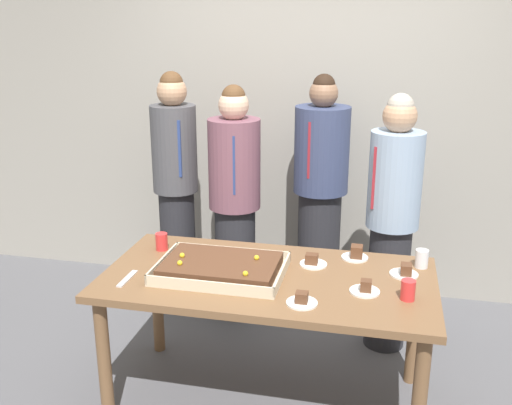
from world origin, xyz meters
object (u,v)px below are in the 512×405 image
(cake_server_utensil, at_px, (127,279))
(person_striped_tie_right, at_px, (235,202))
(person_serving_front, at_px, (320,194))
(drink_cup_far_end, at_px, (162,242))
(plated_slice_near_left, at_px, (313,262))
(drink_cup_middle, at_px, (422,259))
(person_green_shirt_behind, at_px, (392,221))
(plated_slice_near_right, at_px, (365,289))
(party_table, at_px, (268,291))
(plated_slice_center_front, at_px, (302,301))
(sheet_cake, at_px, (221,268))
(plated_slice_far_right, at_px, (356,254))
(drink_cup_nearest, at_px, (408,290))
(person_far_right_suit, at_px, (176,188))
(plated_slice_far_left, at_px, (405,272))

(cake_server_utensil, height_order, person_striped_tie_right, person_striped_tie_right)
(person_serving_front, height_order, person_striped_tie_right, person_serving_front)
(person_serving_front, bearing_deg, drink_cup_far_end, -22.67)
(plated_slice_near_left, xyz_separation_m, drink_cup_middle, (0.58, 0.10, 0.03))
(person_green_shirt_behind, bearing_deg, plated_slice_near_right, 39.77)
(party_table, xyz_separation_m, person_green_shirt_behind, (0.63, 0.76, 0.18))
(cake_server_utensil, bearing_deg, plated_slice_near_right, 5.60)
(plated_slice_near_left, xyz_separation_m, plated_slice_center_front, (0.01, -0.46, -0.00))
(sheet_cake, height_order, drink_cup_middle, drink_cup_middle)
(plated_slice_far_right, height_order, cake_server_utensil, plated_slice_far_right)
(plated_slice_far_right, relative_size, person_striped_tie_right, 0.09)
(person_green_shirt_behind, xyz_separation_m, person_striped_tie_right, (-1.06, 0.19, -0.01))
(drink_cup_nearest, bearing_deg, person_far_right_suit, 144.62)
(cake_server_utensil, bearing_deg, person_striped_tie_right, 76.65)
(plated_slice_near_right, bearing_deg, person_green_shirt_behind, 81.88)
(party_table, relative_size, plated_slice_near_left, 11.57)
(plated_slice_near_right, bearing_deg, plated_slice_far_right, 99.72)
(plated_slice_center_front, xyz_separation_m, person_serving_front, (-0.09, 1.46, 0.09))
(plated_slice_far_right, height_order, drink_cup_far_end, drink_cup_far_end)
(drink_cup_middle, bearing_deg, party_table, -159.79)
(cake_server_utensil, bearing_deg, plated_slice_center_front, -4.36)
(plated_slice_far_left, height_order, drink_cup_middle, drink_cup_middle)
(person_green_shirt_behind, bearing_deg, drink_cup_far_end, -19.61)
(plated_slice_near_left, distance_m, plated_slice_far_left, 0.49)
(sheet_cake, bearing_deg, plated_slice_near_left, 25.75)
(drink_cup_far_end, distance_m, person_green_shirt_behind, 1.41)
(plated_slice_far_right, distance_m, person_serving_front, 0.91)
(sheet_cake, distance_m, cake_server_utensil, 0.49)
(drink_cup_far_end, height_order, person_serving_front, person_serving_front)
(drink_cup_far_end, height_order, person_green_shirt_behind, person_green_shirt_behind)
(plated_slice_far_right, xyz_separation_m, person_far_right_suit, (-1.31, 0.68, 0.11))
(cake_server_utensil, bearing_deg, drink_cup_far_end, 86.53)
(sheet_cake, relative_size, plated_slice_near_left, 4.43)
(cake_server_utensil, bearing_deg, person_far_right_suit, 98.11)
(person_serving_front, bearing_deg, plated_slice_near_right, 33.75)
(cake_server_utensil, relative_size, person_striped_tie_right, 0.12)
(party_table, bearing_deg, plated_slice_far_right, 37.27)
(plated_slice_near_right, distance_m, person_striped_tie_right, 1.40)
(plated_slice_far_left, height_order, person_far_right_suit, person_far_right_suit)
(party_table, distance_m, cake_server_utensil, 0.74)
(party_table, height_order, sheet_cake, sheet_cake)
(plated_slice_far_left, relative_size, drink_cup_nearest, 1.50)
(plated_slice_near_right, height_order, drink_cup_far_end, drink_cup_far_end)
(plated_slice_far_right, height_order, person_green_shirt_behind, person_green_shirt_behind)
(drink_cup_middle, relative_size, person_green_shirt_behind, 0.06)
(sheet_cake, relative_size, plated_slice_near_right, 4.43)
(plated_slice_near_left, height_order, plated_slice_center_front, plated_slice_near_left)
(plated_slice_far_left, bearing_deg, plated_slice_near_right, -128.20)
(party_table, xyz_separation_m, plated_slice_far_left, (0.70, 0.16, 0.11))
(plated_slice_near_right, height_order, drink_cup_middle, drink_cup_middle)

